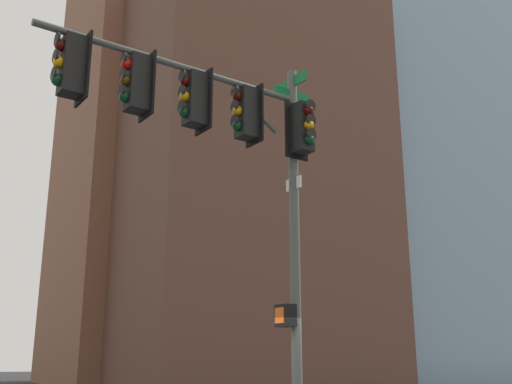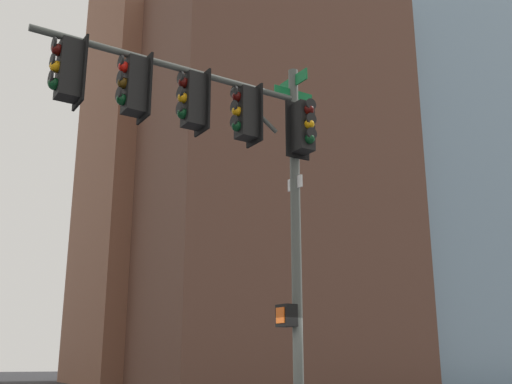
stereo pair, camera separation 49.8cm
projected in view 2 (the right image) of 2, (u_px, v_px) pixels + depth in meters
The scene contains 4 objects.
signal_pole_assembly at pixel (221, 139), 11.08m from camera, with size 5.61×1.08×7.48m.
building_brick_nearside at pixel (228, 105), 58.01m from camera, with size 24.74×14.78×50.49m, color brown.
building_brick_midblock at pixel (262, 184), 45.70m from camera, with size 18.00×15.57×29.07m, color brown.
building_glass_tower at pixel (360, 103), 63.32m from camera, with size 30.21×29.24×55.12m, color #7A99B2.
Camera 2 is at (5.61, 9.99, 1.75)m, focal length 42.77 mm.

